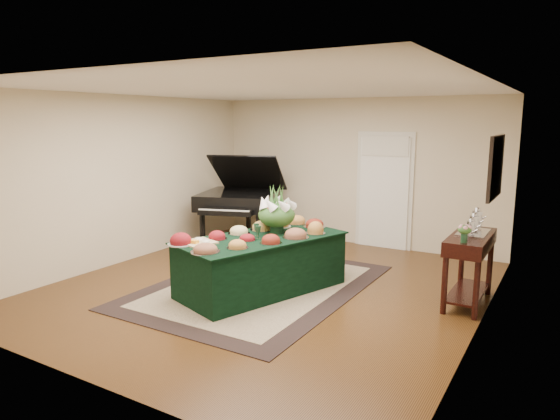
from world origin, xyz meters
The scene contains 14 objects.
ground centered at (0.00, 0.00, 0.00)m, with size 6.00×6.00×0.00m, color black.
area_rug centered at (-0.14, -0.04, 0.01)m, with size 2.62×3.67×0.01m.
kitchen_doorway centered at (0.60, 2.97, 1.02)m, with size 1.05×0.07×2.10m.
buffet_table centered at (0.00, -0.19, 0.38)m, with size 1.76×2.49×0.76m.
food_platters centered at (-0.02, -0.13, 0.81)m, with size 1.48×2.33×0.13m.
cutting_board centered at (-0.50, -0.87, 0.79)m, with size 0.48×0.48×0.10m.
green_goblets centered at (-0.02, -0.25, 0.85)m, with size 0.17×0.18×0.18m.
floral_centerpiece centered at (0.03, 0.16, 1.07)m, with size 0.53×0.53×0.53m.
grand_piano centered at (-1.88, 1.95, 0.84)m, with size 1.74×1.93×1.68m.
wicker_basket centered at (-0.82, 1.43, 0.11)m, with size 0.35×0.35×0.22m, color olive.
mahogany_sideboard centered at (2.50, 0.75, 0.69)m, with size 0.45×1.18×0.90m.
tea_service centered at (2.50, 0.85, 1.01)m, with size 0.34×0.74×0.30m.
pink_bouquet centered at (2.50, 0.30, 1.04)m, with size 0.17×0.17×0.22m.
wall_painting centered at (2.72, 0.75, 1.75)m, with size 0.05×0.95×0.75m.
Camera 1 is at (3.54, -5.65, 2.30)m, focal length 32.00 mm.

